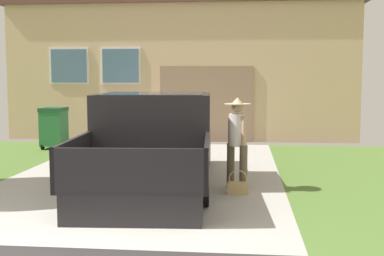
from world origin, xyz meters
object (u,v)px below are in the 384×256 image
(person_with_hat, at_px, (237,137))
(handbag, at_px, (238,187))
(house_with_garage, at_px, (190,61))
(wheeled_trash_bin, at_px, (54,126))
(pickup_truck, at_px, (155,143))

(person_with_hat, xyz_separation_m, handbag, (0.02, -0.34, -0.79))
(house_with_garage, relative_size, wheeled_trash_bin, 9.99)
(house_with_garage, bearing_deg, pickup_truck, -87.98)
(house_with_garage, bearing_deg, person_with_hat, -79.32)
(handbag, bearing_deg, house_with_garage, 100.45)
(house_with_garage, bearing_deg, wheeled_trash_bin, -120.67)
(person_with_hat, distance_m, handbag, 0.86)
(person_with_hat, bearing_deg, wheeled_trash_bin, 4.98)
(pickup_truck, distance_m, handbag, 1.86)
(pickup_truck, relative_size, handbag, 13.23)
(pickup_truck, xyz_separation_m, house_with_garage, (-0.33, 9.31, 1.78))
(handbag, xyz_separation_m, wheeled_trash_bin, (-5.02, 4.86, 0.48))
(pickup_truck, distance_m, wheeled_trash_bin, 5.30)
(handbag, relative_size, wheeled_trash_bin, 0.36)
(pickup_truck, bearing_deg, wheeled_trash_bin, 127.37)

